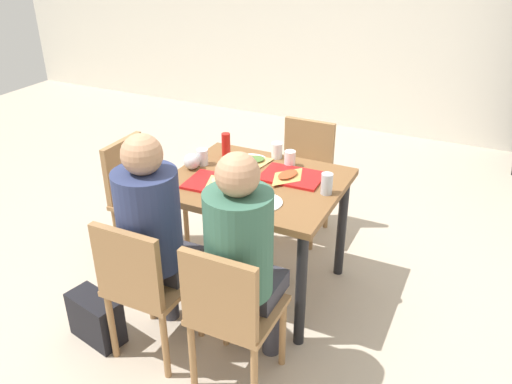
{
  "coord_description": "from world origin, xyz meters",
  "views": [
    {
      "loc": [
        1.19,
        -2.49,
        2.12
      ],
      "look_at": [
        0.0,
        0.0,
        0.69
      ],
      "focal_mm": 36.62,
      "sensor_mm": 36.0,
      "label": 1
    }
  ],
  "objects": [
    {
      "name": "ground_plane",
      "position": [
        0.0,
        0.0,
        -0.01
      ],
      "size": [
        10.0,
        10.0,
        0.02
      ],
      "primitive_type": "cube",
      "color": "#B7A893"
    },
    {
      "name": "back_wall",
      "position": [
        0.0,
        3.2,
        1.4
      ],
      "size": [
        10.0,
        0.1,
        2.8
      ],
      "primitive_type": "cube",
      "color": "silver",
      "rests_on": "ground_plane"
    },
    {
      "name": "main_table",
      "position": [
        0.0,
        0.0,
        0.65
      ],
      "size": [
        1.0,
        0.85,
        0.76
      ],
      "color": "brown",
      "rests_on": "ground_plane"
    },
    {
      "name": "chair_near_left",
      "position": [
        -0.25,
        -0.81,
        0.49
      ],
      "size": [
        0.4,
        0.4,
        0.85
      ],
      "color": "#9E7247",
      "rests_on": "ground_plane"
    },
    {
      "name": "chair_near_right",
      "position": [
        0.25,
        -0.81,
        0.49
      ],
      "size": [
        0.4,
        0.4,
        0.85
      ],
      "color": "#9E7247",
      "rests_on": "ground_plane"
    },
    {
      "name": "chair_far_side",
      "position": [
        0.0,
        0.81,
        0.49
      ],
      "size": [
        0.4,
        0.4,
        0.85
      ],
      "color": "#9E7247",
      "rests_on": "ground_plane"
    },
    {
      "name": "chair_left_end",
      "position": [
        -0.89,
        0.0,
        0.49
      ],
      "size": [
        0.4,
        0.4,
        0.85
      ],
      "color": "#9E7247",
      "rests_on": "ground_plane"
    },
    {
      "name": "person_in_red",
      "position": [
        -0.25,
        -0.67,
        0.74
      ],
      "size": [
        0.32,
        0.42,
        1.26
      ],
      "color": "#383842",
      "rests_on": "ground_plane"
    },
    {
      "name": "person_in_brown_jacket",
      "position": [
        0.25,
        -0.67,
        0.74
      ],
      "size": [
        0.32,
        0.42,
        1.26
      ],
      "color": "#383842",
      "rests_on": "ground_plane"
    },
    {
      "name": "tray_red_near",
      "position": [
        -0.18,
        -0.15,
        0.77
      ],
      "size": [
        0.37,
        0.28,
        0.02
      ],
      "primitive_type": "cube",
      "rotation": [
        0.0,
        0.0,
        0.05
      ],
      "color": "red",
      "rests_on": "main_table"
    },
    {
      "name": "tray_red_far",
      "position": [
        0.18,
        0.13,
        0.77
      ],
      "size": [
        0.37,
        0.27,
        0.02
      ],
      "primitive_type": "cube",
      "rotation": [
        0.0,
        0.0,
        0.03
      ],
      "color": "red",
      "rests_on": "main_table"
    },
    {
      "name": "paper_plate_center",
      "position": [
        -0.15,
        0.23,
        0.77
      ],
      "size": [
        0.22,
        0.22,
        0.01
      ],
      "primitive_type": "cylinder",
      "color": "white",
      "rests_on": "main_table"
    },
    {
      "name": "paper_plate_near_edge",
      "position": [
        0.15,
        -0.23,
        0.77
      ],
      "size": [
        0.22,
        0.22,
        0.01
      ],
      "primitive_type": "cylinder",
      "color": "white",
      "rests_on": "main_table"
    },
    {
      "name": "pizza_slice_a",
      "position": [
        -0.15,
        -0.16,
        0.79
      ],
      "size": [
        0.23,
        0.22,
        0.02
      ],
      "color": "#DBAD60",
      "rests_on": "tray_red_near"
    },
    {
      "name": "pizza_slice_b",
      "position": [
        0.16,
        0.1,
        0.79
      ],
      "size": [
        0.17,
        0.24,
        0.02
      ],
      "color": "tan",
      "rests_on": "tray_red_far"
    },
    {
      "name": "pizza_slice_c",
      "position": [
        -0.12,
        0.23,
        0.78
      ],
      "size": [
        0.25,
        0.24,
        0.02
      ],
      "color": "#DBAD60",
      "rests_on": "paper_plate_center"
    },
    {
      "name": "plastic_cup_a",
      "position": [
        -0.03,
        0.36,
        0.81
      ],
      "size": [
        0.07,
        0.07,
        0.1
      ],
      "primitive_type": "cylinder",
      "color": "white",
      "rests_on": "main_table"
    },
    {
      "name": "plastic_cup_b",
      "position": [
        0.03,
        -0.36,
        0.81
      ],
      "size": [
        0.07,
        0.07,
        0.1
      ],
      "primitive_type": "cylinder",
      "color": "white",
      "rests_on": "main_table"
    },
    {
      "name": "plastic_cup_c",
      "position": [
        -0.4,
        0.06,
        0.81
      ],
      "size": [
        0.07,
        0.07,
        0.1
      ],
      "primitive_type": "cylinder",
      "color": "white",
      "rests_on": "main_table"
    },
    {
      "name": "plastic_cup_d",
      "position": [
        0.1,
        0.28,
        0.81
      ],
      "size": [
        0.07,
        0.07,
        0.1
      ],
      "primitive_type": "cylinder",
      "color": "white",
      "rests_on": "main_table"
    },
    {
      "name": "soda_can",
      "position": [
        0.43,
        0.02,
        0.82
      ],
      "size": [
        0.07,
        0.07,
        0.12
      ],
      "primitive_type": "cylinder",
      "color": "#B7BCC6",
      "rests_on": "main_table"
    },
    {
      "name": "condiment_bottle",
      "position": [
        -0.33,
        0.23,
        0.84
      ],
      "size": [
        0.06,
        0.06,
        0.16
      ],
      "primitive_type": "cylinder",
      "color": "red",
      "rests_on": "main_table"
    },
    {
      "name": "foil_bundle",
      "position": [
        -0.43,
        -0.02,
        0.81
      ],
      "size": [
        0.1,
        0.1,
        0.1
      ],
      "primitive_type": "sphere",
      "color": "silver",
      "rests_on": "main_table"
    },
    {
      "name": "handbag",
      "position": [
        -0.6,
        -0.83,
        0.14
      ],
      "size": [
        0.35,
        0.22,
        0.28
      ],
      "primitive_type": "cube",
      "rotation": [
        0.0,
        0.0,
        -0.21
      ],
      "color": "black",
      "rests_on": "ground_plane"
    }
  ]
}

